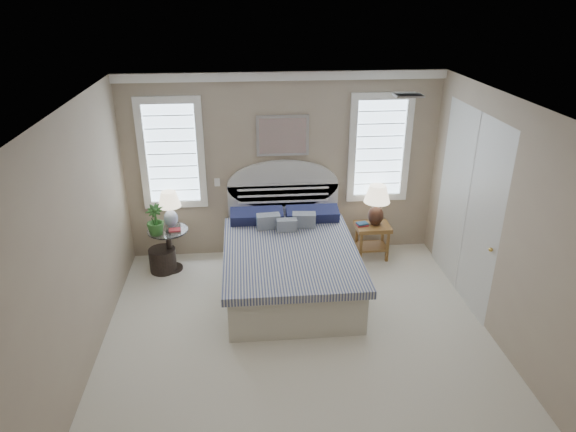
# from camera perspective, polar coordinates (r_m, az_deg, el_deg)

# --- Properties ---
(floor) EXTENTS (4.50, 5.00, 0.01)m
(floor) POSITION_cam_1_polar(r_m,az_deg,el_deg) (5.89, 1.50, -15.17)
(floor) COLOR silver
(floor) RESTS_ON ground
(ceiling) EXTENTS (4.50, 5.00, 0.01)m
(ceiling) POSITION_cam_1_polar(r_m,az_deg,el_deg) (4.67, 1.87, 11.40)
(ceiling) COLOR white
(ceiling) RESTS_ON wall_back
(wall_back) EXTENTS (4.50, 0.02, 2.70)m
(wall_back) POSITION_cam_1_polar(r_m,az_deg,el_deg) (7.43, -0.61, 5.48)
(wall_back) COLOR tan
(wall_back) RESTS_ON floor
(wall_left) EXTENTS (0.02, 5.00, 2.70)m
(wall_left) POSITION_cam_1_polar(r_m,az_deg,el_deg) (5.38, -22.94, -4.18)
(wall_left) COLOR tan
(wall_left) RESTS_ON floor
(wall_right) EXTENTS (0.02, 5.00, 2.70)m
(wall_right) POSITION_cam_1_polar(r_m,az_deg,el_deg) (5.83, 24.21, -2.21)
(wall_right) COLOR tan
(wall_right) RESTS_ON floor
(crown_molding) EXTENTS (4.50, 0.08, 0.12)m
(crown_molding) POSITION_cam_1_polar(r_m,az_deg,el_deg) (7.09, -0.63, 15.31)
(crown_molding) COLOR white
(crown_molding) RESTS_ON wall_back
(hvac_vent) EXTENTS (0.30, 0.20, 0.02)m
(hvac_vent) POSITION_cam_1_polar(r_m,az_deg,el_deg) (5.70, 13.22, 12.93)
(hvac_vent) COLOR #B2B2B2
(hvac_vent) RESTS_ON ceiling
(switch_plate) EXTENTS (0.08, 0.01, 0.12)m
(switch_plate) POSITION_cam_1_polar(r_m,az_deg,el_deg) (7.48, -7.88, 3.73)
(switch_plate) COLOR white
(switch_plate) RESTS_ON wall_back
(window_left) EXTENTS (0.90, 0.06, 1.60)m
(window_left) POSITION_cam_1_polar(r_m,az_deg,el_deg) (7.38, -12.77, 6.79)
(window_left) COLOR #ACC5DA
(window_left) RESTS_ON wall_back
(window_right) EXTENTS (0.90, 0.06, 1.60)m
(window_right) POSITION_cam_1_polar(r_m,az_deg,el_deg) (7.58, 10.10, 7.45)
(window_right) COLOR #ACC5DA
(window_right) RESTS_ON wall_back
(painting) EXTENTS (0.74, 0.04, 0.58)m
(painting) POSITION_cam_1_polar(r_m,az_deg,el_deg) (7.26, -0.60, 8.90)
(painting) COLOR silver
(painting) RESTS_ON wall_back
(closet_door) EXTENTS (0.02, 1.80, 2.40)m
(closet_door) POSITION_cam_1_polar(r_m,az_deg,el_deg) (6.85, 19.27, 1.06)
(closet_door) COLOR silver
(closet_door) RESTS_ON floor
(bed) EXTENTS (1.72, 2.28, 1.47)m
(bed) POSITION_cam_1_polar(r_m,az_deg,el_deg) (6.87, 0.14, -4.96)
(bed) COLOR beige
(bed) RESTS_ON floor
(side_table_left) EXTENTS (0.56, 0.56, 0.63)m
(side_table_left) POSITION_cam_1_polar(r_m,az_deg,el_deg) (7.45, -13.05, -3.19)
(side_table_left) COLOR black
(side_table_left) RESTS_ON floor
(nightstand_right) EXTENTS (0.50, 0.40, 0.53)m
(nightstand_right) POSITION_cam_1_polar(r_m,az_deg,el_deg) (7.69, 9.34, -1.97)
(nightstand_right) COLOR brown
(nightstand_right) RESTS_ON floor
(floor_pot) EXTENTS (0.43, 0.43, 0.34)m
(floor_pot) POSITION_cam_1_polar(r_m,az_deg,el_deg) (7.54, -13.74, -4.76)
(floor_pot) COLOR black
(floor_pot) RESTS_ON floor
(lamp_left) EXTENTS (0.37, 0.37, 0.53)m
(lamp_left) POSITION_cam_1_polar(r_m,az_deg,el_deg) (7.32, -13.03, 1.20)
(lamp_left) COLOR white
(lamp_left) RESTS_ON side_table_left
(lamp_right) EXTENTS (0.42, 0.42, 0.61)m
(lamp_right) POSITION_cam_1_polar(r_m,az_deg,el_deg) (7.52, 9.84, 1.70)
(lamp_right) COLOR black
(lamp_right) RESTS_ON nightstand_right
(potted_plant) EXTENTS (0.29, 0.29, 0.43)m
(potted_plant) POSITION_cam_1_polar(r_m,az_deg,el_deg) (7.16, -14.56, -0.43)
(potted_plant) COLOR #28652D
(potted_plant) RESTS_ON side_table_left
(books_left) EXTENTS (0.17, 0.13, 0.02)m
(books_left) POSITION_cam_1_polar(r_m,az_deg,el_deg) (7.29, -12.47, -1.52)
(books_left) COLOR #A02831
(books_left) RESTS_ON side_table_left
(books_right) EXTENTS (0.18, 0.15, 0.04)m
(books_right) POSITION_cam_1_polar(r_m,az_deg,el_deg) (7.58, 8.24, -0.91)
(books_right) COLOR #A02831
(books_right) RESTS_ON nightstand_right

